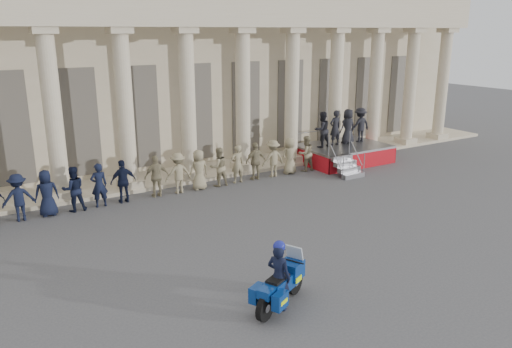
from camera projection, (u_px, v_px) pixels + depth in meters
The scene contains 6 objects.
ground at pixel (265, 258), 14.04m from camera, with size 90.00×90.00×0.00m, color #434345.
building at pixel (108, 65), 24.89m from camera, with size 40.00×12.50×9.00m.
officer_rank at pixel (96, 186), 17.85m from camera, with size 19.76×0.61×1.62m.
reviewing_stand at pixel (344, 135), 23.96m from camera, with size 4.11×3.98×2.52m.
motorcycle at pixel (281, 284), 11.44m from camera, with size 1.84×1.26×1.28m.
rider at pixel (279, 275), 11.27m from camera, with size 0.60×0.69×1.68m.
Camera 1 is at (-6.89, -10.83, 6.15)m, focal length 35.00 mm.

